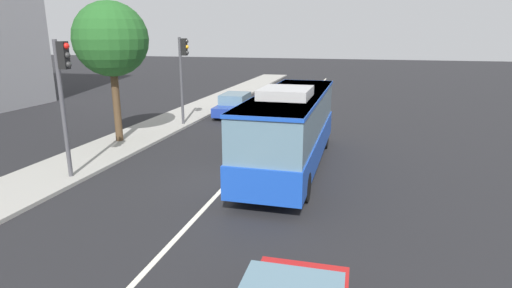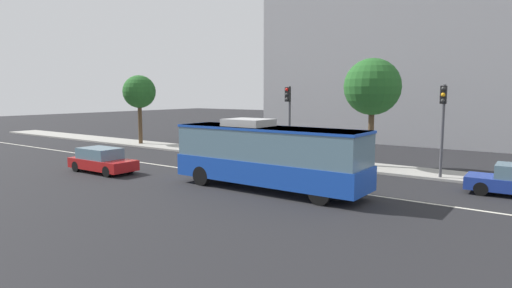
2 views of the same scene
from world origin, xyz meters
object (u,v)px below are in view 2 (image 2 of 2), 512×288
Objects in this scene: transit_bus at (268,154)px; sedan_red at (102,160)px; street_tree_kerbside_left at (139,92)px; traffic_light_near_corner at (289,111)px; traffic_light_mid_block at (443,115)px; street_tree_kerbside_centre at (372,87)px.

sedan_red is at bearing -170.26° from transit_bus.
traffic_light_near_corner is at bearing -2.99° from street_tree_kerbside_left.
traffic_light_near_corner is 1.00× the size of traffic_light_mid_block.
sedan_red is 0.87× the size of traffic_light_near_corner.
street_tree_kerbside_left is 0.92× the size of street_tree_kerbside_centre.
street_tree_kerbside_left is 21.64m from street_tree_kerbside_centre.
street_tree_kerbside_left reaches higher than traffic_light_near_corner.
sedan_red is at bearing -48.73° from street_tree_kerbside_left.
sedan_red is (-10.80, -1.87, -1.09)m from transit_bus.
traffic_light_near_corner is (-3.53, 7.66, 1.75)m from transit_bus.
street_tree_kerbside_centre reaches higher than street_tree_kerbside_left.
street_tree_kerbside_centre is (-4.58, 1.57, 1.54)m from traffic_light_mid_block.
street_tree_kerbside_centre is at bearing 40.33° from sedan_red.
sedan_red is 19.69m from traffic_light_mid_block.
transit_bus reaches higher than sedan_red.
sedan_red is 0.71× the size of street_tree_kerbside_left.
transit_bus is at bearing 19.78° from traffic_light_near_corner.
street_tree_kerbside_centre is (12.51, 10.95, 4.38)m from sedan_red.
traffic_light_near_corner is 0.82× the size of street_tree_kerbside_left.
traffic_light_near_corner is at bearing 114.64° from transit_bus.
street_tree_kerbside_left reaches higher than traffic_light_mid_block.
street_tree_kerbside_centre reaches higher than sedan_red.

